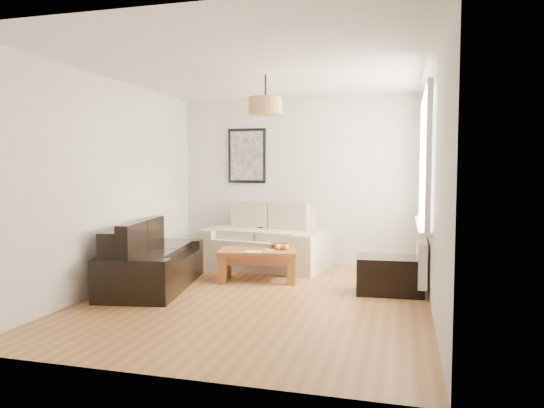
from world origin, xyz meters
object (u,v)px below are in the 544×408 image
(sofa_leather, at_px, (153,257))
(ottoman, at_px, (390,275))
(loveseat_cream, at_px, (265,237))
(coffee_table, at_px, (258,265))

(sofa_leather, distance_m, ottoman, 2.92)
(sofa_leather, height_order, ottoman, sofa_leather)
(loveseat_cream, distance_m, coffee_table, 0.96)
(loveseat_cream, xyz_separation_m, ottoman, (1.87, -1.16, -0.23))
(sofa_leather, relative_size, coffee_table, 1.73)
(sofa_leather, bearing_deg, loveseat_cream, -41.79)
(loveseat_cream, xyz_separation_m, sofa_leather, (-1.01, -1.61, -0.07))
(loveseat_cream, height_order, sofa_leather, loveseat_cream)
(loveseat_cream, bearing_deg, ottoman, -22.37)
(sofa_leather, distance_m, coffee_table, 1.37)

